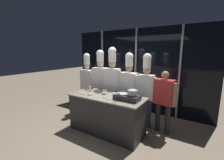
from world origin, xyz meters
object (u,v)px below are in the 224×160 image
at_px(prep_bowl_ginger, 104,91).
at_px(chef_pastry, 129,84).
at_px(squeeze_bottle_clear, 90,89).
at_px(chef_sous, 100,79).
at_px(chef_head, 87,79).
at_px(stock_pot, 133,92).
at_px(prep_bowl_chili_flakes, 96,90).
at_px(frying_pan, 122,93).
at_px(prep_bowl_soy_glaze, 88,90).
at_px(chef_apprentice, 146,86).
at_px(serving_spoon_solid, 107,99).
at_px(chef_line, 112,78).
at_px(person_guest, 164,97).
at_px(prep_bowl_carrots, 90,94).
at_px(prep_bowl_chicken, 116,94).
at_px(prep_bowl_scallions, 105,93).
at_px(serving_spoon_slotted, 84,94).
at_px(portable_stove, 127,97).

height_order(prep_bowl_ginger, chef_pastry, chef_pastry).
bearing_deg(squeeze_bottle_clear, chef_sous, 102.48).
bearing_deg(chef_head, stock_pot, 165.00).
bearing_deg(prep_bowl_chili_flakes, chef_sous, 113.37).
relative_size(frying_pan, prep_bowl_soy_glaze, 4.47).
bearing_deg(chef_pastry, chef_apprentice, -170.59).
relative_size(stock_pot, serving_spoon_solid, 1.06).
bearing_deg(frying_pan, chef_apprentice, 68.66).
bearing_deg(prep_bowl_ginger, prep_bowl_chili_flakes, -163.31).
distance_m(chef_line, person_guest, 1.45).
height_order(chef_head, chef_pastry, chef_pastry).
xyz_separation_m(stock_pot, prep_bowl_carrots, (-1.07, -0.14, -0.17)).
height_order(prep_bowl_soy_glaze, prep_bowl_chicken, prep_bowl_chicken).
xyz_separation_m(chef_line, chef_pastry, (0.48, 0.08, -0.13)).
bearing_deg(prep_bowl_scallions, chef_head, 150.23).
bearing_deg(person_guest, chef_sous, 10.00).
height_order(prep_bowl_chili_flakes, chef_pastry, chef_pastry).
relative_size(frying_pan, stock_pot, 1.91).
distance_m(prep_bowl_chili_flakes, chef_sous, 0.58).
bearing_deg(prep_bowl_carrots, prep_bowl_soy_glaze, 136.96).
relative_size(chef_sous, chef_line, 0.97).
bearing_deg(serving_spoon_slotted, prep_bowl_soy_glaze, 114.98).
distance_m(prep_bowl_soy_glaze, chef_sous, 0.59).
distance_m(portable_stove, prep_bowl_scallions, 0.68).
relative_size(squeeze_bottle_clear, prep_bowl_chili_flakes, 1.12).
relative_size(chef_sous, person_guest, 1.32).
bearing_deg(chef_sous, serving_spoon_slotted, 88.87).
bearing_deg(frying_pan, portable_stove, 2.19).
relative_size(squeeze_bottle_clear, prep_bowl_soy_glaze, 2.01).
bearing_deg(prep_bowl_soy_glaze, frying_pan, -8.69).
bearing_deg(chef_head, chef_sous, -176.87).
xyz_separation_m(prep_bowl_chili_flakes, chef_apprentice, (1.20, 0.53, 0.16)).
distance_m(prep_bowl_chili_flakes, serving_spoon_slotted, 0.42).
height_order(prep_bowl_carrots, prep_bowl_ginger, prep_bowl_ginger).
xyz_separation_m(prep_bowl_ginger, prep_bowl_chicken, (0.41, -0.10, -0.00)).
height_order(frying_pan, prep_bowl_ginger, frying_pan).
relative_size(chef_line, chef_pastry, 1.08).
xyz_separation_m(stock_pot, prep_bowl_chicken, (-0.52, 0.19, -0.16)).
xyz_separation_m(prep_bowl_scallions, chef_pastry, (0.36, 0.63, 0.15)).
bearing_deg(serving_spoon_solid, chef_head, 146.51).
relative_size(squeeze_bottle_clear, person_guest, 0.13).
xyz_separation_m(frying_pan, serving_spoon_solid, (-0.27, -0.18, -0.13)).
bearing_deg(prep_bowl_scallions, chef_pastry, 60.42).
bearing_deg(chef_pastry, chef_sous, 7.55).
height_order(prep_bowl_chili_flakes, chef_head, chef_head).
height_order(prep_bowl_chicken, chef_apprentice, chef_apprentice).
relative_size(prep_bowl_carrots, serving_spoon_slotted, 0.47).
xyz_separation_m(squeeze_bottle_clear, prep_bowl_chili_flakes, (0.07, 0.17, -0.06)).
bearing_deg(chef_line, serving_spoon_solid, 105.94).
distance_m(squeeze_bottle_clear, chef_pastry, 1.04).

